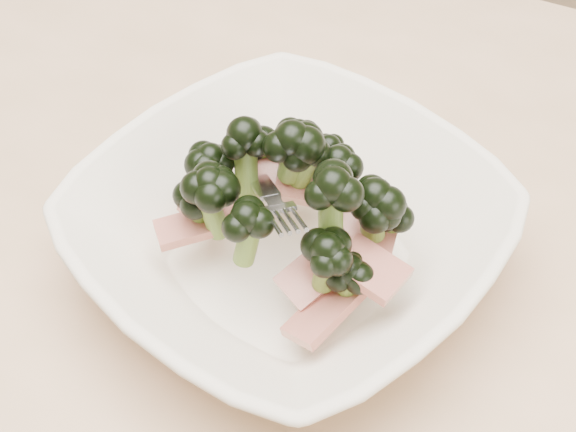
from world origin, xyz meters
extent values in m
cube|color=tan|center=(0.00, 0.00, 0.73)|extent=(1.20, 0.80, 0.04)
cylinder|color=tan|center=(-0.55, 0.35, 0.35)|extent=(0.06, 0.06, 0.71)
imported|color=beige|center=(0.12, 0.00, 0.78)|extent=(0.34, 0.34, 0.07)
cylinder|color=#4E6A23|center=(0.11, -0.04, 0.81)|extent=(0.02, 0.02, 0.04)
ellipsoid|color=black|center=(0.11, -0.04, 0.83)|extent=(0.03, 0.03, 0.03)
cylinder|color=#4E6A23|center=(0.16, -0.04, 0.80)|extent=(0.02, 0.02, 0.03)
ellipsoid|color=black|center=(0.16, -0.04, 0.83)|extent=(0.04, 0.04, 0.03)
cylinder|color=#4E6A23|center=(0.18, 0.02, 0.79)|extent=(0.02, 0.01, 0.04)
ellipsoid|color=black|center=(0.18, 0.02, 0.81)|extent=(0.03, 0.03, 0.02)
cylinder|color=#4E6A23|center=(0.08, 0.02, 0.81)|extent=(0.02, 0.02, 0.05)
ellipsoid|color=black|center=(0.08, 0.02, 0.84)|extent=(0.04, 0.04, 0.03)
cylinder|color=#4E6A23|center=(0.18, -0.03, 0.79)|extent=(0.02, 0.01, 0.03)
ellipsoid|color=black|center=(0.18, -0.03, 0.81)|extent=(0.03, 0.03, 0.02)
cylinder|color=#4E6A23|center=(0.07, -0.03, 0.80)|extent=(0.02, 0.01, 0.03)
ellipsoid|color=black|center=(0.07, -0.03, 0.82)|extent=(0.04, 0.04, 0.03)
cylinder|color=#4E6A23|center=(0.08, 0.04, 0.79)|extent=(0.02, 0.02, 0.03)
ellipsoid|color=black|center=(0.08, 0.04, 0.81)|extent=(0.04, 0.04, 0.03)
cylinder|color=#4E6A23|center=(0.11, 0.02, 0.82)|extent=(0.02, 0.02, 0.04)
ellipsoid|color=black|center=(0.11, 0.02, 0.85)|extent=(0.04, 0.04, 0.03)
cylinder|color=#4E6A23|center=(0.10, 0.05, 0.80)|extent=(0.02, 0.02, 0.03)
ellipsoid|color=black|center=(0.10, 0.05, 0.82)|extent=(0.03, 0.03, 0.03)
cylinder|color=#4E6A23|center=(0.18, 0.01, 0.80)|extent=(0.01, 0.02, 0.04)
ellipsoid|color=black|center=(0.18, 0.01, 0.83)|extent=(0.03, 0.03, 0.03)
cylinder|color=#4E6A23|center=(0.06, 0.01, 0.79)|extent=(0.02, 0.02, 0.04)
ellipsoid|color=black|center=(0.06, 0.01, 0.82)|extent=(0.03, 0.03, 0.03)
cylinder|color=#4E6A23|center=(0.12, 0.02, 0.82)|extent=(0.02, 0.02, 0.04)
ellipsoid|color=black|center=(0.12, 0.02, 0.84)|extent=(0.04, 0.04, 0.03)
cylinder|color=#4E6A23|center=(0.12, 0.05, 0.80)|extent=(0.02, 0.02, 0.03)
ellipsoid|color=black|center=(0.12, 0.05, 0.82)|extent=(0.03, 0.03, 0.02)
cylinder|color=#4E6A23|center=(0.17, 0.01, 0.81)|extent=(0.02, 0.02, 0.04)
ellipsoid|color=black|center=(0.17, 0.01, 0.83)|extent=(0.04, 0.04, 0.03)
cylinder|color=#4E6A23|center=(0.14, 0.03, 0.81)|extent=(0.02, 0.02, 0.03)
ellipsoid|color=black|center=(0.14, 0.03, 0.83)|extent=(0.03, 0.03, 0.03)
cylinder|color=#4E6A23|center=(0.18, -0.03, 0.79)|extent=(0.01, 0.02, 0.03)
ellipsoid|color=black|center=(0.18, -0.03, 0.81)|extent=(0.03, 0.03, 0.03)
cylinder|color=#4E6A23|center=(0.08, -0.03, 0.81)|extent=(0.02, 0.02, 0.05)
ellipsoid|color=black|center=(0.08, -0.03, 0.84)|extent=(0.04, 0.04, 0.03)
cylinder|color=#4E6A23|center=(0.16, -0.02, 0.83)|extent=(0.03, 0.03, 0.05)
ellipsoid|color=black|center=(0.16, -0.02, 0.86)|extent=(0.04, 0.04, 0.03)
cube|color=maroon|center=(0.06, 0.00, 0.79)|extent=(0.03, 0.06, 0.02)
cube|color=maroon|center=(0.10, 0.04, 0.80)|extent=(0.05, 0.06, 0.03)
cube|color=maroon|center=(0.17, 0.01, 0.79)|extent=(0.04, 0.04, 0.02)
cube|color=maroon|center=(0.15, -0.03, 0.79)|extent=(0.04, 0.05, 0.03)
cube|color=maroon|center=(0.19, -0.03, 0.80)|extent=(0.05, 0.04, 0.01)
cube|color=maroon|center=(0.11, 0.03, 0.80)|extent=(0.05, 0.05, 0.02)
cube|color=maroon|center=(0.17, -0.05, 0.78)|extent=(0.04, 0.06, 0.02)
cube|color=maroon|center=(0.06, -0.03, 0.79)|extent=(0.05, 0.05, 0.01)
camera|label=1|loc=(0.28, -0.32, 1.19)|focal=50.00mm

